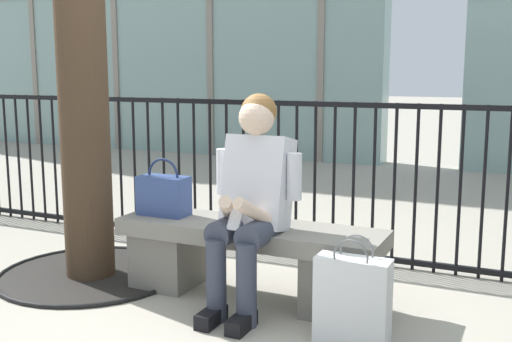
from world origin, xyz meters
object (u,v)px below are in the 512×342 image
(seated_person_with_phone, at_px, (251,196))
(shopping_bag, at_px, (352,300))
(stone_bench, at_px, (249,254))
(handbag_on_bench, at_px, (164,194))

(seated_person_with_phone, xyz_separation_m, shopping_bag, (0.65, -0.22, -0.43))
(stone_bench, height_order, shopping_bag, shopping_bag)
(handbag_on_bench, bearing_deg, shopping_bag, -14.43)
(handbag_on_bench, bearing_deg, seated_person_with_phone, -10.23)
(handbag_on_bench, distance_m, shopping_bag, 1.40)
(seated_person_with_phone, height_order, shopping_bag, seated_person_with_phone)
(seated_person_with_phone, distance_m, handbag_on_bench, 0.67)
(stone_bench, relative_size, handbag_on_bench, 4.47)
(shopping_bag, bearing_deg, handbag_on_bench, 165.57)
(handbag_on_bench, bearing_deg, stone_bench, 0.99)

